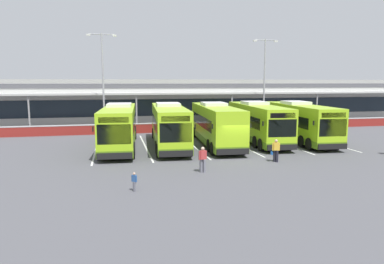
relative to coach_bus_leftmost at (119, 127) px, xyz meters
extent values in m
plane|color=#4C4C51|center=(8.51, -5.88, -1.79)|extent=(200.00, 200.00, 0.00)
cube|color=#B7B7B2|center=(8.51, 21.12, 0.96)|extent=(70.00, 10.00, 5.50)
cube|color=#19232D|center=(8.51, 16.10, 0.51)|extent=(66.00, 0.08, 2.20)
cube|color=#4C4C51|center=(8.51, 16.09, 3.36)|extent=(68.00, 0.08, 0.60)
cube|color=beige|center=(8.51, 14.62, 2.41)|extent=(67.00, 3.00, 0.24)
cube|color=gray|center=(8.51, 21.12, 3.96)|extent=(70.00, 10.00, 0.50)
cylinder|color=#999999|center=(-10.09, 13.42, 0.31)|extent=(0.20, 0.20, 4.20)
cylinder|color=#999999|center=(2.31, 13.42, 0.31)|extent=(0.20, 0.20, 4.20)
cylinder|color=#999999|center=(14.71, 13.42, 0.31)|extent=(0.20, 0.20, 4.20)
cylinder|color=#999999|center=(27.11, 13.42, 0.31)|extent=(0.20, 0.20, 4.20)
cube|color=maroon|center=(8.51, 8.62, -1.29)|extent=(60.00, 0.36, 1.00)
cube|color=#B2B2B2|center=(8.51, 8.62, -0.74)|extent=(60.00, 0.40, 0.10)
cube|color=#9ED11E|center=(0.00, -0.04, 0.12)|extent=(3.42, 12.15, 3.19)
cube|color=#598419|center=(0.00, -0.04, -1.19)|extent=(3.44, 12.18, 0.56)
cube|color=black|center=(0.03, 0.36, 0.36)|extent=(3.28, 9.76, 0.96)
cube|color=black|center=(-0.44, -5.97, 0.26)|extent=(2.31, 0.27, 1.40)
cube|color=black|center=(-0.44, -5.98, 1.26)|extent=(2.05, 0.23, 0.40)
cube|color=silver|center=(0.07, 0.96, 1.85)|extent=(2.25, 2.94, 0.28)
cube|color=black|center=(-0.45, -6.08, -1.24)|extent=(2.46, 0.34, 0.44)
cube|color=black|center=(1.04, -5.73, 0.61)|extent=(0.09, 0.13, 0.36)
cube|color=black|center=(-1.86, -5.52, 0.61)|extent=(0.09, 0.13, 0.36)
cylinder|color=black|center=(1.53, 4.46, -1.27)|extent=(0.40, 1.06, 1.04)
cylinder|color=black|center=(-0.86, 4.64, -1.27)|extent=(0.40, 1.06, 1.04)
cylinder|color=black|center=(0.95, -3.32, -1.27)|extent=(0.40, 1.06, 1.04)
cylinder|color=black|center=(-1.43, -3.14, -1.27)|extent=(0.40, 1.06, 1.04)
cylinder|color=black|center=(0.85, -4.71, -1.27)|extent=(0.40, 1.06, 1.04)
cylinder|color=black|center=(-1.53, -4.54, -1.27)|extent=(0.40, 1.06, 1.04)
cube|color=#9ED11E|center=(4.29, -0.16, 0.12)|extent=(3.42, 12.15, 3.19)
cube|color=#598419|center=(4.29, -0.16, -1.19)|extent=(3.44, 12.18, 0.56)
cube|color=black|center=(4.32, 0.24, 0.36)|extent=(3.28, 9.76, 0.96)
cube|color=black|center=(3.86, -6.10, 0.26)|extent=(2.31, 0.27, 1.40)
cube|color=black|center=(3.86, -6.11, 1.26)|extent=(2.05, 0.23, 0.40)
cube|color=silver|center=(4.37, 0.84, 1.85)|extent=(2.25, 2.94, 0.28)
cube|color=black|center=(3.85, -6.21, -1.24)|extent=(2.46, 0.34, 0.44)
cube|color=black|center=(5.33, -5.85, 0.61)|extent=(0.09, 0.13, 0.36)
cube|color=black|center=(2.43, -5.64, 0.61)|extent=(0.09, 0.13, 0.36)
cylinder|color=black|center=(5.82, 4.34, -1.27)|extent=(0.40, 1.06, 1.04)
cylinder|color=black|center=(3.44, 4.51, -1.27)|extent=(0.40, 1.06, 1.04)
cylinder|color=black|center=(5.25, -3.44, -1.27)|extent=(0.40, 1.06, 1.04)
cylinder|color=black|center=(2.87, -3.27, -1.27)|extent=(0.40, 1.06, 1.04)
cylinder|color=black|center=(5.15, -4.84, -1.27)|extent=(0.40, 1.06, 1.04)
cylinder|color=black|center=(2.76, -4.66, -1.27)|extent=(0.40, 1.06, 1.04)
cube|color=#9ED11E|center=(8.51, -0.32, 0.12)|extent=(3.42, 12.15, 3.19)
cube|color=#598419|center=(8.51, -0.32, -1.19)|extent=(3.44, 12.18, 0.56)
cube|color=black|center=(8.54, 0.07, 0.36)|extent=(3.28, 9.76, 0.96)
cube|color=black|center=(8.07, -6.26, 0.26)|extent=(2.31, 0.27, 1.40)
cube|color=black|center=(8.07, -6.27, 1.26)|extent=(2.05, 0.23, 0.40)
cube|color=silver|center=(8.58, 0.67, 1.85)|extent=(2.25, 2.94, 0.28)
cube|color=black|center=(8.06, -6.37, -1.24)|extent=(2.46, 0.34, 0.44)
cube|color=black|center=(9.55, -6.02, 0.61)|extent=(0.09, 0.13, 0.36)
cube|color=black|center=(6.65, -5.80, 0.61)|extent=(0.09, 0.13, 0.36)
cylinder|color=black|center=(10.04, 4.18, -1.27)|extent=(0.40, 1.06, 1.04)
cylinder|color=black|center=(7.65, 4.35, -1.27)|extent=(0.40, 1.06, 1.04)
cylinder|color=black|center=(9.47, -3.60, -1.27)|extent=(0.40, 1.06, 1.04)
cylinder|color=black|center=(7.08, -3.43, -1.27)|extent=(0.40, 1.06, 1.04)
cylinder|color=black|center=(9.36, -5.00, -1.27)|extent=(0.40, 1.06, 1.04)
cylinder|color=black|center=(6.98, -4.82, -1.27)|extent=(0.40, 1.06, 1.04)
cube|color=#9ED11E|center=(12.86, 0.48, 0.12)|extent=(3.42, 12.15, 3.19)
cube|color=#598419|center=(12.86, 0.48, -1.19)|extent=(3.44, 12.18, 0.56)
cube|color=black|center=(12.89, 0.88, 0.36)|extent=(3.28, 9.76, 0.96)
cube|color=black|center=(12.42, -5.45, 0.26)|extent=(2.31, 0.27, 1.40)
cube|color=black|center=(12.42, -5.46, 1.26)|extent=(2.05, 0.23, 0.40)
cube|color=silver|center=(12.93, 1.48, 1.85)|extent=(2.25, 2.94, 0.28)
cube|color=black|center=(12.41, -5.56, -1.24)|extent=(2.46, 0.34, 0.44)
cube|color=black|center=(13.90, -5.21, 0.61)|extent=(0.09, 0.13, 0.36)
cube|color=black|center=(11.00, -5.00, 0.61)|extent=(0.09, 0.13, 0.36)
cylinder|color=black|center=(14.38, 4.98, -1.27)|extent=(0.40, 1.06, 1.04)
cylinder|color=black|center=(12.00, 5.16, -1.27)|extent=(0.40, 1.06, 1.04)
cylinder|color=black|center=(13.81, -2.80, -1.27)|extent=(0.40, 1.06, 1.04)
cylinder|color=black|center=(11.43, -2.62, -1.27)|extent=(0.40, 1.06, 1.04)
cylinder|color=black|center=(13.71, -4.19, -1.27)|extent=(0.40, 1.06, 1.04)
cylinder|color=black|center=(11.33, -4.02, -1.27)|extent=(0.40, 1.06, 1.04)
cube|color=#9ED11E|center=(16.93, -0.06, 0.12)|extent=(3.42, 12.15, 3.19)
cube|color=#598419|center=(16.93, -0.06, -1.19)|extent=(3.44, 12.18, 0.56)
cube|color=black|center=(16.96, 0.34, 0.36)|extent=(3.28, 9.76, 0.96)
cube|color=black|center=(16.49, -5.99, 0.26)|extent=(2.31, 0.27, 1.40)
cube|color=black|center=(16.49, -6.00, 1.26)|extent=(2.05, 0.23, 0.40)
cube|color=silver|center=(17.00, 0.94, 1.85)|extent=(2.25, 2.94, 0.28)
cube|color=black|center=(16.48, -6.10, -1.24)|extent=(2.46, 0.34, 0.44)
cube|color=black|center=(17.97, -5.75, 0.61)|extent=(0.09, 0.13, 0.36)
cube|color=black|center=(15.07, -5.54, 0.61)|extent=(0.09, 0.13, 0.36)
cylinder|color=black|center=(18.46, 4.44, -1.27)|extent=(0.40, 1.06, 1.04)
cylinder|color=black|center=(16.07, 4.62, -1.27)|extent=(0.40, 1.06, 1.04)
cylinder|color=black|center=(17.89, -3.34, -1.27)|extent=(0.40, 1.06, 1.04)
cylinder|color=black|center=(15.50, -3.16, -1.27)|extent=(0.40, 1.06, 1.04)
cylinder|color=black|center=(17.78, -4.73, -1.27)|extent=(0.40, 1.06, 1.04)
cylinder|color=black|center=(15.40, -4.56, -1.27)|extent=(0.40, 1.06, 1.04)
cube|color=silver|center=(-1.99, 0.12, -1.78)|extent=(0.14, 13.00, 0.01)
cube|color=silver|center=(2.21, 0.12, -1.78)|extent=(0.14, 13.00, 0.01)
cube|color=silver|center=(6.41, 0.12, -1.78)|extent=(0.14, 13.00, 0.01)
cube|color=silver|center=(10.61, 0.12, -1.78)|extent=(0.14, 13.00, 0.01)
cube|color=silver|center=(14.81, 0.12, -1.78)|extent=(0.14, 13.00, 0.01)
cube|color=silver|center=(19.01, 0.12, -1.78)|extent=(0.14, 13.00, 0.01)
cube|color=black|center=(10.67, -7.85, -1.37)|extent=(0.17, 0.20, 0.84)
cube|color=black|center=(10.80, -8.00, -1.37)|extent=(0.17, 0.20, 0.84)
cube|color=gold|center=(10.73, -7.93, -0.67)|extent=(0.38, 0.28, 0.56)
cube|color=gold|center=(10.52, -7.89, -0.69)|extent=(0.11, 0.12, 0.54)
cube|color=gold|center=(10.95, -7.97, -0.69)|extent=(0.11, 0.12, 0.54)
sphere|color=tan|center=(10.73, -7.93, -0.28)|extent=(0.22, 0.22, 0.22)
cube|color=#194C9E|center=(10.45, -7.85, -1.16)|extent=(0.17, 0.30, 0.22)
cylinder|color=#194C9E|center=(10.45, -7.85, -0.98)|extent=(0.02, 0.02, 0.16)
cube|color=slate|center=(0.52, -12.62, -1.53)|extent=(0.14, 0.14, 0.52)
cube|color=slate|center=(0.54, -12.74, -1.53)|extent=(0.14, 0.14, 0.52)
cube|color=#2D5693|center=(0.53, -12.68, -1.09)|extent=(0.25, 0.24, 0.35)
cube|color=#2D5693|center=(0.43, -12.59, -1.11)|extent=(0.08, 0.08, 0.33)
cube|color=#2D5693|center=(0.63, -12.78, -1.11)|extent=(0.08, 0.08, 0.33)
sphere|color=tan|center=(0.53, -12.68, -0.85)|extent=(0.14, 0.14, 0.14)
cube|color=slate|center=(4.85, -9.62, -1.37)|extent=(0.18, 0.21, 0.84)
cube|color=slate|center=(5.04, -9.70, -1.37)|extent=(0.18, 0.21, 0.84)
cube|color=#B23838|center=(4.94, -9.66, -0.67)|extent=(0.38, 0.29, 0.56)
cube|color=#B23838|center=(4.73, -9.71, -0.69)|extent=(0.11, 0.12, 0.54)
cube|color=#B23838|center=(5.16, -9.60, -0.69)|extent=(0.11, 0.12, 0.54)
sphere|color=#DBB293|center=(4.94, -9.66, -0.28)|extent=(0.22, 0.22, 0.22)
cylinder|color=#9E9EA3|center=(-1.51, 10.51, 3.71)|extent=(0.20, 0.20, 11.00)
cylinder|color=#9E9EA3|center=(-1.51, 10.51, 9.06)|extent=(2.80, 0.10, 0.10)
cube|color=silver|center=(-2.91, 10.51, 8.96)|extent=(0.44, 0.28, 0.20)
cube|color=silver|center=(-0.11, 10.51, 8.96)|extent=(0.44, 0.28, 0.20)
cylinder|color=#9E9EA3|center=(18.38, 11.61, 3.71)|extent=(0.20, 0.20, 11.00)
cylinder|color=#9E9EA3|center=(18.38, 11.61, 9.06)|extent=(2.80, 0.10, 0.10)
cube|color=silver|center=(16.98, 11.61, 8.96)|extent=(0.44, 0.28, 0.20)
cube|color=silver|center=(19.78, 11.61, 8.96)|extent=(0.44, 0.28, 0.20)
camera|label=1|loc=(-0.36, -30.57, 3.82)|focal=32.94mm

